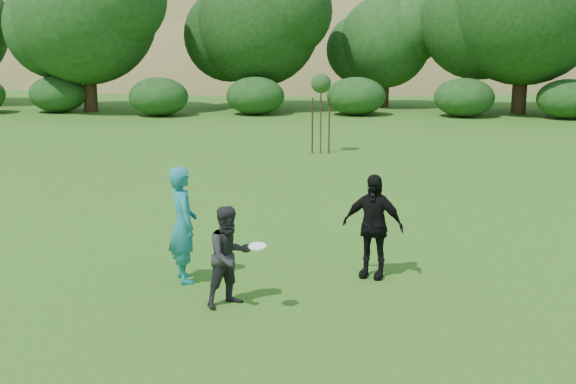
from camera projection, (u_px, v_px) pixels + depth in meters
name	position (u px, v px, depth m)	size (l,w,h in m)	color
ground	(272.00, 295.00, 12.01)	(120.00, 120.00, 0.00)	#19470C
player_teal	(183.00, 224.00, 12.52)	(0.75, 0.49, 2.04)	#1C747F
player_grey	(229.00, 256.00, 11.42)	(0.79, 0.62, 1.63)	black
player_black	(373.00, 226.00, 12.74)	(1.10, 0.46, 1.87)	black
frisbee	(257.00, 246.00, 11.01)	(0.27, 0.27, 0.07)	white
sapling	(321.00, 86.00, 25.46)	(0.70, 0.70, 2.85)	#3A2116
hillside	(336.00, 179.00, 81.20)	(150.00, 72.00, 52.00)	olive
tree_row	(392.00, 20.00, 38.54)	(53.92, 10.38, 9.62)	#3A2616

